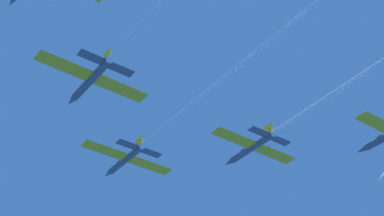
{
  "coord_description": "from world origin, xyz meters",
  "views": [
    {
      "loc": [
        -41.5,
        -75.87,
        -50.65
      ],
      "look_at": [
        -0.05,
        -18.67,
        0.11
      ],
      "focal_mm": 53.04,
      "sensor_mm": 36.0,
      "label": 1
    }
  ],
  "objects": [
    {
      "name": "jet_left_wing",
      "position": [
        -15.93,
        -34.03,
        0.02
      ],
      "size": [
        17.04,
        60.02,
        2.82
      ],
      "color": "#4C5660"
    },
    {
      "name": "jet_right_wing",
      "position": [
        15.67,
        -33.7,
        0.7
      ],
      "size": [
        17.04,
        62.13,
        2.82
      ],
      "color": "#4C5660"
    },
    {
      "name": "jet_lead",
      "position": [
        -0.62,
        -18.67,
        -0.17
      ],
      "size": [
        17.04,
        61.92,
        2.82
      ],
      "color": "#4C5660"
    }
  ]
}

